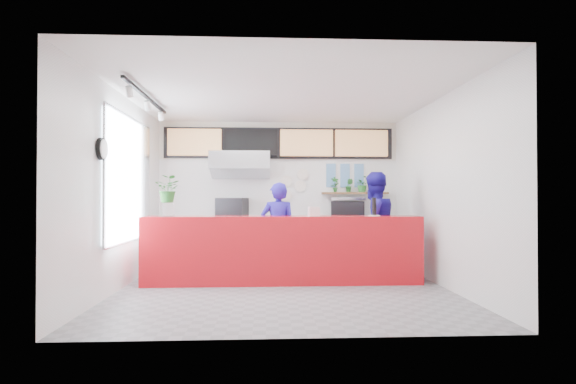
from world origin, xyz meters
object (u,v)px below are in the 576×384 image
(panini_oven, at_px, (232,210))
(pepper_mill, at_px, (374,206))
(service_counter, at_px, (283,250))
(staff_right, at_px, (374,224))
(espresso_machine, at_px, (348,212))
(staff_center, at_px, (278,230))

(panini_oven, xyz_separation_m, pepper_mill, (2.47, -1.85, 0.11))
(service_counter, relative_size, staff_right, 2.42)
(service_counter, bearing_deg, espresso_machine, 52.05)
(panini_oven, distance_m, espresso_machine, 2.37)
(staff_center, xyz_separation_m, pepper_mill, (1.57, -0.50, 0.43))
(staff_right, distance_m, pepper_mill, 0.68)
(service_counter, height_order, pepper_mill, pepper_mill)
(espresso_machine, bearing_deg, service_counter, -118.07)
(staff_right, bearing_deg, pepper_mill, 52.07)
(espresso_machine, height_order, staff_right, staff_right)
(panini_oven, xyz_separation_m, staff_right, (2.60, -1.27, -0.22))
(espresso_machine, relative_size, staff_right, 0.36)
(espresso_machine, xyz_separation_m, pepper_mill, (0.10, -1.85, 0.15))
(staff_center, distance_m, staff_right, 1.71)
(panini_oven, height_order, staff_center, staff_center)
(panini_oven, height_order, pepper_mill, pepper_mill)
(pepper_mill, bearing_deg, service_counter, 177.99)
(staff_right, bearing_deg, panini_oven, -50.93)
(service_counter, distance_m, staff_center, 0.54)
(espresso_machine, distance_m, staff_right, 1.31)
(staff_center, xyz_separation_m, staff_right, (1.70, 0.07, 0.10))
(panini_oven, relative_size, staff_center, 0.33)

